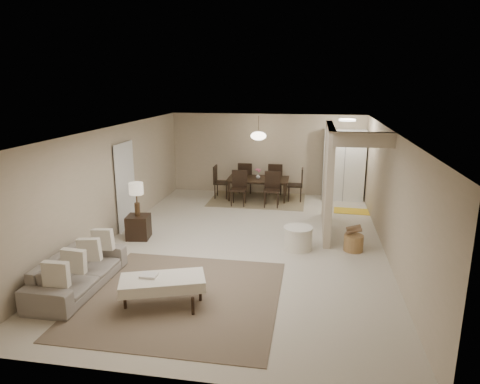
% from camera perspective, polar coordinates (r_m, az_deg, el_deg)
% --- Properties ---
extents(floor, '(9.00, 9.00, 0.00)m').
position_cam_1_polar(floor, '(9.48, 0.45, -6.90)').
color(floor, beige).
rests_on(floor, ground).
extents(ceiling, '(9.00, 9.00, 0.00)m').
position_cam_1_polar(ceiling, '(8.87, 0.48, 8.30)').
color(ceiling, white).
rests_on(ceiling, back_wall).
extents(back_wall, '(6.00, 0.00, 6.00)m').
position_cam_1_polar(back_wall, '(13.47, 3.58, 5.04)').
color(back_wall, '#B9A98C').
rests_on(back_wall, floor).
extents(left_wall, '(0.00, 9.00, 9.00)m').
position_cam_1_polar(left_wall, '(10.01, -16.74, 1.14)').
color(left_wall, '#B9A98C').
rests_on(left_wall, floor).
extents(right_wall, '(0.00, 9.00, 9.00)m').
position_cam_1_polar(right_wall, '(9.12, 19.40, -0.35)').
color(right_wall, '#B9A98C').
rests_on(right_wall, floor).
extents(partition, '(0.15, 2.50, 2.50)m').
position_cam_1_polar(partition, '(10.21, 11.65, 1.71)').
color(partition, '#B9A98C').
rests_on(partition, floor).
extents(doorway, '(0.04, 0.90, 2.04)m').
position_cam_1_polar(doorway, '(10.58, -15.08, 0.67)').
color(doorway, black).
rests_on(doorway, floor).
extents(pantry_cabinet, '(1.20, 0.55, 2.10)m').
position_cam_1_polar(pantry_cabinet, '(13.11, 13.67, 3.51)').
color(pantry_cabinet, white).
rests_on(pantry_cabinet, floor).
extents(flush_light, '(0.44, 0.44, 0.05)m').
position_cam_1_polar(flush_light, '(11.98, 14.11, 9.30)').
color(flush_light, white).
rests_on(flush_light, ceiling).
extents(living_rug, '(3.20, 3.20, 0.01)m').
position_cam_1_polar(living_rug, '(7.36, -7.83, -13.64)').
color(living_rug, brown).
rests_on(living_rug, floor).
extents(sofa, '(2.11, 0.84, 0.61)m').
position_cam_1_polar(sofa, '(7.93, -20.78, -9.91)').
color(sofa, gray).
rests_on(sofa, floor).
extents(ottoman_bench, '(1.44, 1.01, 0.47)m').
position_cam_1_polar(ottoman_bench, '(6.99, -10.28, -11.86)').
color(ottoman_bench, '#EDE6CF').
rests_on(ottoman_bench, living_rug).
extents(side_table, '(0.55, 0.55, 0.54)m').
position_cam_1_polar(side_table, '(9.98, -13.38, -4.55)').
color(side_table, black).
rests_on(side_table, floor).
extents(table_lamp, '(0.32, 0.32, 0.76)m').
position_cam_1_polar(table_lamp, '(9.74, -13.67, 0.06)').
color(table_lamp, '#4E3721').
rests_on(table_lamp, side_table).
extents(round_pouf, '(0.62, 0.62, 0.48)m').
position_cam_1_polar(round_pouf, '(9.19, 7.73, -6.12)').
color(round_pouf, '#EDE6CF').
rests_on(round_pouf, floor).
extents(wicker_basket, '(0.51, 0.51, 0.34)m').
position_cam_1_polar(wicker_basket, '(9.35, 14.90, -6.58)').
color(wicker_basket, olive).
rests_on(wicker_basket, floor).
extents(dining_rug, '(2.80, 2.10, 0.01)m').
position_cam_1_polar(dining_rug, '(12.98, 2.38, -0.94)').
color(dining_rug, '#887554').
rests_on(dining_rug, floor).
extents(dining_table, '(1.84, 1.05, 0.64)m').
position_cam_1_polar(dining_table, '(12.90, 2.40, 0.41)').
color(dining_table, black).
rests_on(dining_table, dining_rug).
extents(dining_chairs, '(2.67, 1.94, 0.99)m').
position_cam_1_polar(dining_chairs, '(12.85, 2.40, 1.17)').
color(dining_chairs, black).
rests_on(dining_chairs, dining_rug).
extents(vase, '(0.18, 0.18, 0.14)m').
position_cam_1_polar(vase, '(12.81, 2.41, 2.11)').
color(vase, silver).
rests_on(vase, dining_table).
extents(yellow_mat, '(1.00, 0.64, 0.01)m').
position_cam_1_polar(yellow_mat, '(12.16, 14.69, -2.48)').
color(yellow_mat, yellow).
rests_on(yellow_mat, floor).
extents(pendant_light, '(0.46, 0.46, 0.71)m').
position_cam_1_polar(pendant_light, '(12.60, 2.47, 7.49)').
color(pendant_light, '#4E3721').
rests_on(pendant_light, ceiling).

